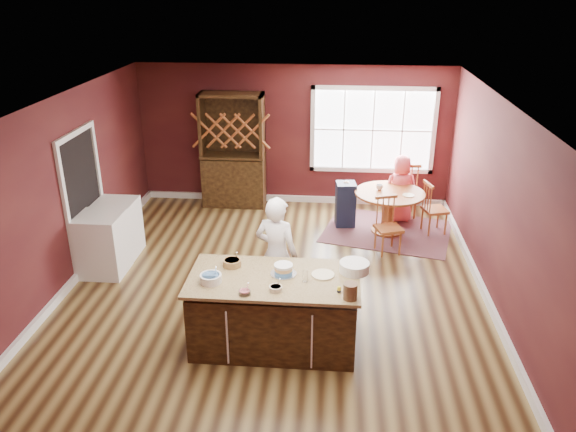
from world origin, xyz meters
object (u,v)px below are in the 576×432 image
at_px(seated_woman, 401,189).
at_px(washer, 102,244).
at_px(baker, 277,255).
at_px(dining_table, 389,204).
at_px(dryer, 118,228).
at_px(high_chair, 345,203).
at_px(toddler, 346,181).
at_px(chair_east, 435,207).
at_px(chair_south, 389,226).
at_px(kitchen_island, 274,312).
at_px(hutch, 233,151).
at_px(chair_north, 405,188).
at_px(layer_cake, 283,269).

xyz_separation_m(seated_woman, washer, (-4.65, -2.38, -0.16)).
bearing_deg(baker, washer, 2.02).
bearing_deg(dining_table, dryer, -164.37).
distance_m(high_chair, toddler, 0.41).
xyz_separation_m(chair_east, chair_south, (-0.87, -0.86, -0.00)).
relative_size(seated_woman, dryer, 1.38).
xyz_separation_m(kitchen_island, baker, (-0.05, 0.78, 0.38)).
bearing_deg(hutch, high_chair, -21.29).
bearing_deg(chair_north, kitchen_island, 61.51).
bearing_deg(baker, dryer, -9.50).
relative_size(toddler, hutch, 0.12).
bearing_deg(hutch, kitchen_island, -74.20).
height_order(dining_table, high_chair, high_chair).
relative_size(baker, washer, 1.73).
xyz_separation_m(high_chair, dryer, (-3.66, -1.46, 0.03)).
height_order(chair_south, hutch, hutch).
relative_size(dining_table, layer_cake, 3.87).
distance_m(layer_cake, chair_south, 2.98).
bearing_deg(hutch, layer_cake, -72.62).
bearing_deg(seated_woman, baker, 50.85).
bearing_deg(layer_cake, high_chair, 77.67).
bearing_deg(chair_east, seated_woman, 34.26).
xyz_separation_m(chair_north, dryer, (-4.77, -2.01, -0.09)).
distance_m(chair_east, toddler, 1.62).
bearing_deg(washer, chair_north, 29.03).
distance_m(toddler, dryer, 4.00).
bearing_deg(kitchen_island, dining_table, 64.56).
relative_size(layer_cake, chair_north, 0.29).
bearing_deg(chair_south, hutch, 127.78).
distance_m(dining_table, chair_north, 0.86).
distance_m(seated_woman, dryer, 4.97).
distance_m(layer_cake, chair_north, 4.57).
relative_size(kitchen_island, high_chair, 2.38).
bearing_deg(dryer, washer, -90.00).
bearing_deg(baker, chair_south, -112.99).
distance_m(chair_south, high_chair, 1.25).
xyz_separation_m(dining_table, high_chair, (-0.75, 0.22, -0.11)).
bearing_deg(dining_table, toddler, 154.98).
height_order(layer_cake, hutch, hutch).
height_order(kitchen_island, chair_north, chair_north).
relative_size(chair_east, dryer, 1.04).
bearing_deg(dining_table, hutch, 159.93).
bearing_deg(chair_east, toddler, 62.48).
distance_m(chair_east, high_chair, 1.57).
bearing_deg(baker, chair_east, -114.36).
xyz_separation_m(baker, toddler, (0.94, 3.02, -0.00)).
distance_m(baker, chair_east, 3.70).
xyz_separation_m(baker, high_chair, (0.94, 2.89, -0.39)).
distance_m(hutch, dryer, 2.82).
bearing_deg(baker, toddler, -89.00).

